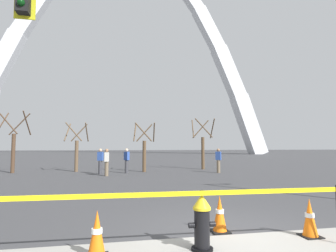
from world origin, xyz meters
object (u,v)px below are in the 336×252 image
object	(u,v)px
monument_arch	(125,56)
pedestrian_walking_right	(107,162)
pedestrian_walking_left	(127,160)
pedestrian_standing_center	(218,160)
fire_hydrant	(202,222)
traffic_cone_by_hydrant	(220,214)
traffic_cone_mid_sidewalk	(310,218)
traffic_cone_curb_edge	(97,234)
pedestrian_near_trees	(100,161)

from	to	relation	value
monument_arch	pedestrian_walking_right	bearing A→B (deg)	-93.71
pedestrian_walking_left	pedestrian_standing_center	xyz separation A→B (m)	(5.91, -1.00, 0.00)
fire_hydrant	traffic_cone_by_hydrant	size ratio (longest dim) A/B	1.36
pedestrian_walking_left	pedestrian_standing_center	world-z (taller)	same
traffic_cone_mid_sidewalk	monument_arch	world-z (taller)	monument_arch
fire_hydrant	traffic_cone_curb_edge	xyz separation A→B (m)	(-1.71, 0.02, -0.11)
monument_arch	pedestrian_near_trees	size ratio (longest dim) A/B	39.28
pedestrian_near_trees	monument_arch	bearing A→B (deg)	85.57
pedestrian_walking_left	pedestrian_walking_right	bearing A→B (deg)	-129.12
pedestrian_walking_right	traffic_cone_curb_edge	bearing A→B (deg)	-89.55
traffic_cone_curb_edge	pedestrian_standing_center	world-z (taller)	pedestrian_standing_center
pedestrian_walking_left	pedestrian_standing_center	bearing A→B (deg)	-9.56
traffic_cone_mid_sidewalk	pedestrian_walking_right	xyz separation A→B (m)	(-4.06, 11.98, 0.46)
fire_hydrant	monument_arch	xyz separation A→B (m)	(0.80, 52.44, 19.86)
pedestrian_walking_left	pedestrian_walking_right	size ratio (longest dim) A/B	1.00
fire_hydrant	traffic_cone_curb_edge	world-z (taller)	fire_hydrant
traffic_cone_curb_edge	pedestrian_walking_left	distance (m)	13.77
fire_hydrant	traffic_cone_curb_edge	distance (m)	1.72
pedestrian_walking_left	pedestrian_walking_right	xyz separation A→B (m)	(-1.23, -1.52, 0.00)
traffic_cone_by_hydrant	pedestrian_standing_center	size ratio (longest dim) A/B	0.46
traffic_cone_mid_sidewalk	pedestrian_walking_left	world-z (taller)	pedestrian_walking_left
fire_hydrant	pedestrian_standing_center	world-z (taller)	pedestrian_standing_center
traffic_cone_by_hydrant	traffic_cone_mid_sidewalk	size ratio (longest dim) A/B	1.00
pedestrian_walking_left	monument_arch	bearing A→B (deg)	87.97
pedestrian_standing_center	pedestrian_walking_right	size ratio (longest dim) A/B	1.00
fire_hydrant	pedestrian_walking_left	world-z (taller)	pedestrian_walking_left
pedestrian_near_trees	traffic_cone_mid_sidewalk	bearing A→B (deg)	-71.26
traffic_cone_curb_edge	pedestrian_walking_right	xyz separation A→B (m)	(-0.10, 12.20, 0.46)
pedestrian_near_trees	fire_hydrant	bearing A→B (deg)	-80.60
traffic_cone_by_hydrant	pedestrian_standing_center	xyz separation A→B (m)	(4.67, 11.86, 0.46)
monument_arch	pedestrian_near_trees	xyz separation A→B (m)	(-3.02, -39.02, -19.51)
traffic_cone_curb_edge	pedestrian_walking_right	bearing A→B (deg)	90.45
traffic_cone_curb_edge	monument_arch	world-z (taller)	monument_arch
traffic_cone_by_hydrant	monument_arch	size ratio (longest dim) A/B	0.01
traffic_cone_mid_sidewalk	traffic_cone_curb_edge	xyz separation A→B (m)	(-3.96, -0.22, 0.00)
traffic_cone_by_hydrant	pedestrian_walking_left	distance (m)	12.93
pedestrian_walking_right	monument_arch	bearing A→B (deg)	86.29
pedestrian_walking_left	pedestrian_walking_right	world-z (taller)	same
fire_hydrant	pedestrian_standing_center	bearing A→B (deg)	67.27
fire_hydrant	traffic_cone_by_hydrant	xyz separation A→B (m)	(0.67, 0.88, -0.11)
traffic_cone_curb_edge	monument_arch	bearing A→B (deg)	87.26
traffic_cone_mid_sidewalk	monument_arch	size ratio (longest dim) A/B	0.01
traffic_cone_mid_sidewalk	pedestrian_standing_center	bearing A→B (deg)	76.12
traffic_cone_by_hydrant	pedestrian_near_trees	bearing A→B (deg)	102.99
pedestrian_standing_center	pedestrian_near_trees	xyz separation A→B (m)	(-7.56, 0.68, 0.00)
fire_hydrant	traffic_cone_by_hydrant	bearing A→B (deg)	52.67
traffic_cone_by_hydrant	monument_arch	distance (m)	55.29
pedestrian_standing_center	traffic_cone_curb_edge	bearing A→B (deg)	-118.99
pedestrian_standing_center	pedestrian_near_trees	distance (m)	7.59
pedestrian_walking_right	pedestrian_near_trees	xyz separation A→B (m)	(-0.42, 1.20, 0.00)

